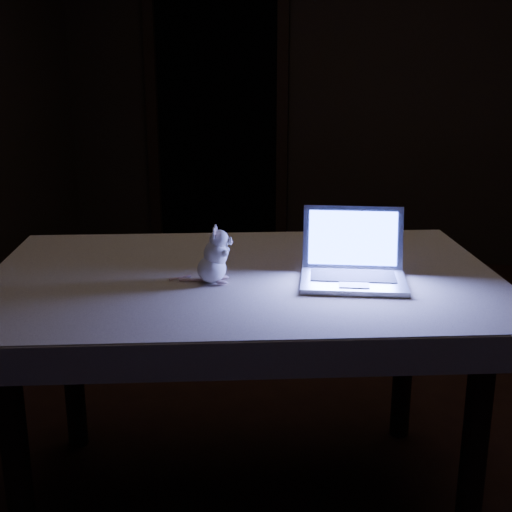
# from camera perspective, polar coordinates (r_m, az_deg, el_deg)

# --- Properties ---
(floor) EXTENTS (5.00, 5.00, 0.00)m
(floor) POSITION_cam_1_polar(r_m,az_deg,el_deg) (2.80, 5.72, -14.17)
(floor) COLOR black
(floor) RESTS_ON ground
(back_wall) EXTENTS (4.50, 0.04, 2.60)m
(back_wall) POSITION_cam_1_polar(r_m,az_deg,el_deg) (4.92, 9.58, 14.62)
(back_wall) COLOR black
(back_wall) RESTS_ON ground
(doorway) EXTENTS (1.06, 0.36, 2.13)m
(doorway) POSITION_cam_1_polar(r_m,az_deg,el_deg) (5.10, -3.26, 12.22)
(doorway) COLOR black
(doorway) RESTS_ON back_wall
(table) EXTENTS (1.64, 1.28, 0.77)m
(table) POSITION_cam_1_polar(r_m,az_deg,el_deg) (2.23, -0.99, -11.19)
(table) COLOR black
(table) RESTS_ON floor
(tablecloth) EXTENTS (1.75, 1.39, 0.10)m
(tablecloth) POSITION_cam_1_polar(r_m,az_deg,el_deg) (2.04, -0.33, -3.29)
(tablecloth) COLOR beige
(tablecloth) RESTS_ON table
(laptop) EXTENTS (0.33, 0.30, 0.21)m
(laptop) POSITION_cam_1_polar(r_m,az_deg,el_deg) (1.97, 8.21, 0.48)
(laptop) COLOR #ACABB0
(laptop) RESTS_ON tablecloth
(plush_mouse) EXTENTS (0.16, 0.16, 0.17)m
(plush_mouse) POSITION_cam_1_polar(r_m,az_deg,el_deg) (1.98, -3.73, 0.11)
(plush_mouse) COLOR white
(plush_mouse) RESTS_ON tablecloth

